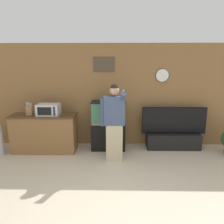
# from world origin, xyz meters

# --- Properties ---
(ground_plane) EXTENTS (18.00, 18.00, 0.00)m
(ground_plane) POSITION_xyz_m (0.00, 0.00, 0.00)
(ground_plane) COLOR beige
(wall_back_paneled) EXTENTS (10.00, 0.08, 2.60)m
(wall_back_paneled) POSITION_xyz_m (0.00, 2.95, 1.30)
(wall_back_paneled) COLOR olive
(wall_back_paneled) RESTS_ON ground_plane
(counter_island) EXTENTS (1.56, 0.55, 0.92)m
(counter_island) POSITION_xyz_m (-1.85, 2.40, 0.46)
(counter_island) COLOR brown
(counter_island) RESTS_ON ground_plane
(microwave) EXTENTS (0.52, 0.37, 0.26)m
(microwave) POSITION_xyz_m (-1.71, 2.41, 1.05)
(microwave) COLOR silver
(microwave) RESTS_ON counter_island
(knife_block) EXTENTS (0.14, 0.10, 0.31)m
(knife_block) POSITION_xyz_m (-2.16, 2.38, 1.02)
(knife_block) COLOR olive
(knife_block) RESTS_ON counter_island
(aquarium_on_stand) EXTENTS (0.83, 0.42, 1.22)m
(aquarium_on_stand) POSITION_xyz_m (-0.30, 2.57, 0.61)
(aquarium_on_stand) COLOR black
(aquarium_on_stand) RESTS_ON ground_plane
(tv_on_stand) EXTENTS (1.60, 0.40, 1.06)m
(tv_on_stand) POSITION_xyz_m (1.34, 2.64, 0.31)
(tv_on_stand) COLOR black
(tv_on_stand) RESTS_ON ground_plane
(person_standing) EXTENTS (0.54, 0.41, 1.70)m
(person_standing) POSITION_xyz_m (-0.15, 1.92, 0.89)
(person_standing) COLOR #BCAD89
(person_standing) RESTS_ON ground_plane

